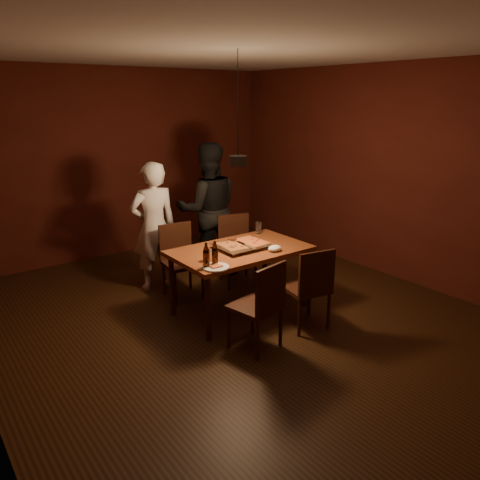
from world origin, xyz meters
TOP-DOWN VIEW (x-y plane):
  - room_shell at (0.00, 0.00)m, footprint 6.00×6.00m
  - dining_table at (0.15, 0.17)m, footprint 1.50×0.90m
  - chair_far_left at (-0.17, 0.98)m, footprint 0.46×0.46m
  - chair_far_right at (0.65, 0.93)m, footprint 0.53×0.53m
  - chair_near_left at (-0.21, -0.66)m, footprint 0.49×0.49m
  - chair_near_right at (0.47, -0.63)m, footprint 0.49×0.49m
  - pizza_tray at (0.17, 0.17)m, footprint 0.58×0.48m
  - pizza_meat at (0.04, 0.17)m, footprint 0.26×0.38m
  - pizza_cheese at (0.31, 0.16)m, footprint 0.27×0.41m
  - spatula at (0.17, 0.18)m, footprint 0.16×0.26m
  - beer_bottle_a at (-0.47, -0.12)m, footprint 0.07×0.07m
  - beer_bottle_b at (-0.36, -0.10)m, footprint 0.07×0.07m
  - water_glass_left at (-0.36, 0.05)m, footprint 0.07×0.07m
  - water_glass_right at (0.70, 0.52)m, footprint 0.07×0.07m
  - plate_slice at (-0.41, -0.18)m, footprint 0.26×0.26m
  - napkin at (0.40, -0.13)m, footprint 0.16×0.12m
  - diner_white at (-0.30, 1.37)m, footprint 0.63×0.45m
  - diner_dark at (0.55, 1.43)m, footprint 1.07×0.96m
  - pendant_lamp at (0.00, 0.00)m, footprint 0.18×0.18m

SIDE VIEW (x-z plane):
  - chair_far_left at x=-0.17m, z-range 0.29..0.78m
  - chair_far_right at x=0.65m, z-range 0.29..0.78m
  - chair_near_left at x=-0.21m, z-range 0.29..0.78m
  - chair_near_right at x=0.47m, z-range 0.29..0.78m
  - dining_table at x=0.15m, z-range 0.30..1.05m
  - plate_slice at x=-0.41m, z-range 0.75..0.77m
  - pizza_tray at x=0.17m, z-range 0.75..0.80m
  - napkin at x=0.40m, z-range 0.75..0.82m
  - pizza_meat at x=0.04m, z-range 0.80..0.82m
  - pizza_cheese at x=0.31m, z-range 0.80..0.82m
  - water_glass_left at x=-0.36m, z-range 0.75..0.87m
  - diner_white at x=-0.30m, z-range 0.00..1.62m
  - spatula at x=0.17m, z-range 0.79..0.83m
  - water_glass_right at x=0.70m, z-range 0.75..0.89m
  - beer_bottle_b at x=-0.36m, z-range 0.75..1.00m
  - beer_bottle_a at x=-0.47m, z-range 0.75..1.00m
  - diner_dark at x=0.55m, z-range 0.00..1.80m
  - room_shell at x=0.00m, z-range -1.60..4.40m
  - pendant_lamp at x=0.00m, z-range 1.21..2.31m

